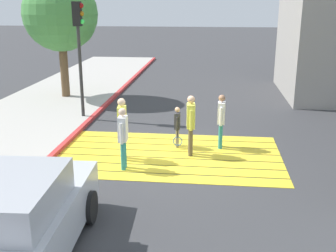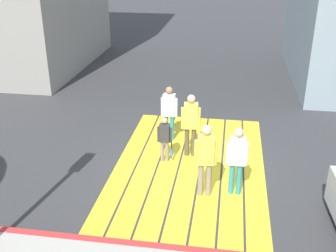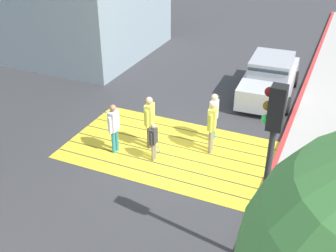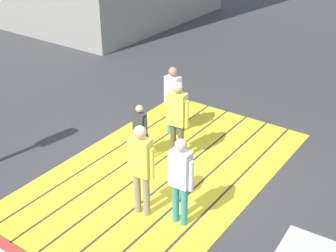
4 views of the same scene
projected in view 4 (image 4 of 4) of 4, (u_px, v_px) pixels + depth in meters
name	position (u px, v px, depth m)	size (l,w,h in m)	color
ground_plane	(162.00, 173.00, 9.35)	(120.00, 120.00, 0.00)	#38383A
crosswalk_stripes	(162.00, 172.00, 9.35)	(6.40, 3.80, 0.01)	yellow
pedestrian_adult_lead	(141.00, 165.00, 7.74)	(0.27, 0.51, 1.75)	gray
pedestrian_adult_trailing	(180.00, 176.00, 7.54)	(0.22, 0.49, 1.66)	teal
pedestrian_adult_side	(173.00, 96.00, 10.35)	(0.23, 0.48, 1.64)	teal
pedestrian_teen_behind	(177.00, 116.00, 9.34)	(0.26, 0.51, 1.75)	brown
pedestrian_child_with_racket	(140.00, 130.00, 9.49)	(0.28, 0.38, 1.25)	gray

